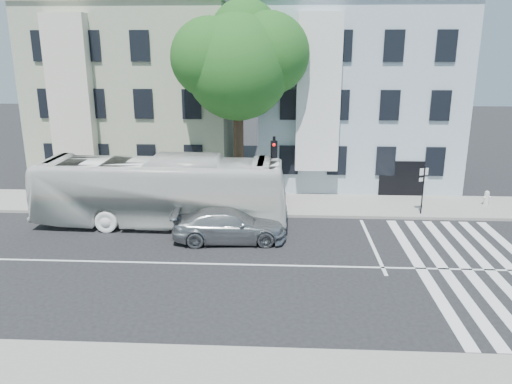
# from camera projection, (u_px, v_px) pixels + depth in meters

# --- Properties ---
(ground) EXTENTS (120.00, 120.00, 0.00)m
(ground) POSITION_uv_depth(u_px,v_px,m) (222.00, 264.00, 20.30)
(ground) COLOR black
(ground) RESTS_ON ground
(sidewalk_far) EXTENTS (80.00, 4.00, 0.15)m
(sidewalk_far) POSITION_uv_depth(u_px,v_px,m) (238.00, 204.00, 27.96)
(sidewalk_far) COLOR gray
(sidewalk_far) RESTS_ON ground
(building_left) EXTENTS (12.00, 10.00, 11.00)m
(building_left) POSITION_uv_depth(u_px,v_px,m) (143.00, 94.00, 33.53)
(building_left) COLOR #9BA389
(building_left) RESTS_ON ground
(building_right) EXTENTS (12.00, 10.00, 11.00)m
(building_right) POSITION_uv_depth(u_px,v_px,m) (353.00, 95.00, 32.83)
(building_right) COLOR #A0B5BF
(building_right) RESTS_ON ground
(street_tree) EXTENTS (7.30, 5.90, 11.10)m
(street_tree) POSITION_uv_depth(u_px,v_px,m) (239.00, 61.00, 26.52)
(street_tree) COLOR #2D2116
(street_tree) RESTS_ON ground
(bus) EXTENTS (3.00, 12.39, 3.44)m
(bus) POSITION_uv_depth(u_px,v_px,m) (161.00, 191.00, 24.47)
(bus) COLOR silver
(bus) RESTS_ON ground
(sedan) EXTENTS (2.47, 5.29, 1.49)m
(sedan) POSITION_uv_depth(u_px,v_px,m) (229.00, 225.00, 22.59)
(sedan) COLOR #A2A5A9
(sedan) RESTS_ON ground
(hedge) EXTENTS (8.53, 2.15, 0.70)m
(hedge) POSITION_uv_depth(u_px,v_px,m) (181.00, 205.00, 26.35)
(hedge) COLOR #2B6420
(hedge) RESTS_ON sidewalk_far
(traffic_signal) EXTENTS (0.42, 0.53, 4.24)m
(traffic_signal) POSITION_uv_depth(u_px,v_px,m) (274.00, 166.00, 25.15)
(traffic_signal) COLOR black
(traffic_signal) RESTS_ON ground
(fire_hydrant) EXTENTS (0.46, 0.26, 0.81)m
(fire_hydrant) POSITION_uv_depth(u_px,v_px,m) (487.00, 198.00, 27.44)
(fire_hydrant) COLOR silver
(fire_hydrant) RESTS_ON sidewalk_far
(far_sign_pole) EXTENTS (0.46, 0.22, 2.59)m
(far_sign_pole) POSITION_uv_depth(u_px,v_px,m) (423.00, 183.00, 25.67)
(far_sign_pole) COLOR black
(far_sign_pole) RESTS_ON sidewalk_far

